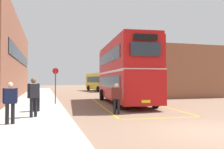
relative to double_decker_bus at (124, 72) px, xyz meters
The scene contains 11 objects.
ground_plane 4.82m from the double_decker_bus, 94.96° to the left, with size 135.60×135.60×0.00m, color #846651.
sidewalk_left 9.76m from the double_decker_bus, 136.54° to the left, with size 4.00×57.60×0.14m, color #B2ADA3.
depot_building_right 13.71m from the double_decker_bus, 46.24° to the left, with size 8.74×13.95×5.48m.
double_decker_bus is the anchor object (origin of this frame).
single_deck_bus 21.20m from the double_decker_bus, 81.96° to the left, with size 3.41×8.81×3.02m.
pedestrian_boarding 6.09m from the double_decker_bus, 113.01° to the right, with size 0.52×0.42×1.68m.
pedestrian_waiting_near 9.06m from the double_decker_bus, 136.75° to the right, with size 0.54×0.48×1.79m.
pedestrian_waiting_far 10.74m from the double_decker_bus, 133.50° to the right, with size 0.53×0.33×1.62m.
litter_bin 7.87m from the double_decker_bus, 148.34° to the right, with size 0.48×0.48×0.98m.
bus_stop_sign 5.34m from the double_decker_bus, behind, with size 0.44×0.13×2.58m.
bay_marking_yellow 3.19m from the double_decker_bus, 92.58° to the right, with size 5.47×12.94×0.01m.
Camera 1 is at (-5.72, -7.32, 1.83)m, focal length 38.01 mm.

